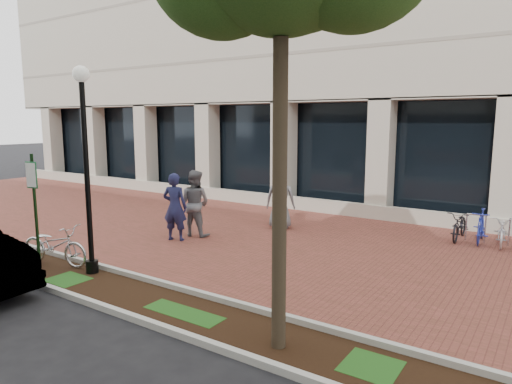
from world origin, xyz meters
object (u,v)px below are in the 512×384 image
Objects in this scene: locked_bicycle at (55,245)px; pedestrian_mid at (195,203)px; parking_sign at (34,197)px; pedestrian_right at (280,199)px; pedestrian_left at (175,207)px; lamppost at (86,160)px.

pedestrian_mid reaches higher than locked_bicycle.
parking_sign is 1.40× the size of pedestrian_right.
locked_bicycle is 0.97× the size of pedestrian_left.
pedestrian_right is (2.69, 6.68, -0.74)m from parking_sign.
lamppost is (1.37, 0.47, 0.91)m from parking_sign.
pedestrian_mid is at bearing 94.82° from lamppost.
pedestrian_right reaches higher than locked_bicycle.
pedestrian_right is (1.31, 6.22, -1.64)m from lamppost.
pedestrian_mid is at bearing 30.73° from pedestrian_right.
pedestrian_left is at bearing 73.33° from pedestrian_mid.
lamppost is 3.60m from pedestrian_left.
pedestrian_mid is at bearing -117.01° from pedestrian_left.
locked_bicycle is (0.16, 0.33, -1.20)m from parking_sign.
parking_sign reaches higher than pedestrian_mid.
pedestrian_right is (1.75, 3.03, -0.03)m from pedestrian_left.
pedestrian_mid is 1.04× the size of pedestrian_right.
parking_sign reaches higher than pedestrian_right.
locked_bicycle is 4.20m from pedestrian_mid.
pedestrian_right is at bearing -134.42° from pedestrian_mid.
pedestrian_left is 1.03× the size of pedestrian_right.
pedestrian_mid is (-0.33, 3.94, -1.61)m from lamppost.
parking_sign is 1.71m from lamppost.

